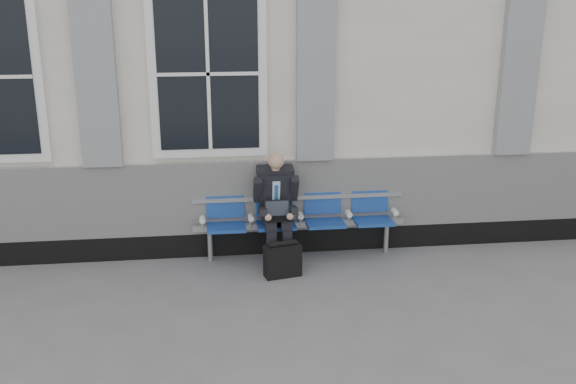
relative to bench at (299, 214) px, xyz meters
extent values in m
plane|color=slate|center=(-1.40, -1.32, -0.55)|extent=(70.00, 70.00, 0.00)
cube|color=white|center=(-1.40, 2.18, 1.55)|extent=(14.00, 4.00, 4.20)
cube|color=black|center=(-1.40, 0.15, -0.40)|extent=(14.00, 0.10, 0.30)
cube|color=silver|center=(-1.40, 0.14, 0.20)|extent=(14.00, 0.08, 0.90)
cube|color=gray|center=(-2.30, 0.12, 1.85)|extent=(0.45, 0.14, 2.40)
cube|color=gray|center=(0.20, 0.12, 1.85)|extent=(0.45, 0.14, 2.40)
cube|color=gray|center=(2.70, 0.12, 1.85)|extent=(0.45, 0.14, 2.40)
cube|color=white|center=(-1.05, 0.14, 1.70)|extent=(1.35, 0.10, 1.95)
cube|color=black|center=(-1.05, 0.09, 1.70)|extent=(1.15, 0.02, 1.75)
cube|color=#9EA0A3|center=(0.00, -0.02, -0.13)|extent=(2.60, 0.07, 0.07)
cube|color=#9EA0A3|center=(0.00, 0.10, 0.18)|extent=(2.60, 0.05, 0.05)
cylinder|color=#9EA0A3|center=(-1.10, -0.02, -0.36)|extent=(0.06, 0.06, 0.39)
cylinder|color=#9EA0A3|center=(1.10, -0.02, -0.36)|extent=(0.06, 0.06, 0.39)
cube|color=navy|center=(-0.90, -0.10, -0.10)|extent=(0.46, 0.42, 0.07)
cube|color=navy|center=(-0.90, 0.11, 0.16)|extent=(0.46, 0.10, 0.40)
cube|color=navy|center=(-0.30, -0.10, -0.10)|extent=(0.46, 0.42, 0.07)
cube|color=navy|center=(-0.30, 0.11, 0.16)|extent=(0.46, 0.10, 0.40)
cube|color=navy|center=(0.30, -0.10, -0.10)|extent=(0.46, 0.42, 0.07)
cube|color=navy|center=(0.30, 0.11, 0.16)|extent=(0.46, 0.10, 0.40)
cube|color=navy|center=(0.90, -0.10, -0.10)|extent=(0.46, 0.42, 0.07)
cube|color=navy|center=(0.90, 0.11, 0.16)|extent=(0.46, 0.10, 0.40)
cylinder|color=white|center=(-1.18, -0.07, 0.00)|extent=(0.07, 0.12, 0.07)
cylinder|color=white|center=(-0.60, -0.07, 0.00)|extent=(0.07, 0.12, 0.07)
cylinder|color=white|center=(0.00, -0.07, 0.00)|extent=(0.07, 0.12, 0.07)
cylinder|color=white|center=(0.60, -0.07, 0.00)|extent=(0.07, 0.12, 0.07)
cylinder|color=white|center=(1.18, -0.07, 0.00)|extent=(0.07, 0.12, 0.07)
cube|color=black|center=(-0.38, -0.44, -0.51)|extent=(0.10, 0.24, 0.08)
cube|color=black|center=(-0.20, -0.44, -0.51)|extent=(0.10, 0.24, 0.08)
cube|color=black|center=(-0.38, -0.39, -0.31)|extent=(0.11, 0.12, 0.47)
cube|color=black|center=(-0.20, -0.39, -0.31)|extent=(0.11, 0.12, 0.47)
cube|color=black|center=(-0.39, -0.19, -0.02)|extent=(0.14, 0.41, 0.13)
cube|color=black|center=(-0.21, -0.19, -0.02)|extent=(0.14, 0.41, 0.13)
cube|color=black|center=(-0.30, -0.01, 0.28)|extent=(0.39, 0.32, 0.58)
cube|color=#C2DBFF|center=(-0.30, -0.11, 0.30)|extent=(0.09, 0.09, 0.32)
cube|color=#225EA0|center=(-0.30, -0.12, 0.28)|extent=(0.04, 0.07, 0.27)
cube|color=black|center=(-0.30, -0.03, 0.55)|extent=(0.44, 0.22, 0.13)
cylinder|color=tan|center=(-0.30, -0.08, 0.62)|extent=(0.10, 0.10, 0.09)
sphere|color=tan|center=(-0.30, -0.13, 0.71)|extent=(0.19, 0.19, 0.19)
cube|color=black|center=(-0.52, -0.10, 0.35)|extent=(0.10, 0.26, 0.34)
cube|color=black|center=(-0.08, -0.09, 0.35)|extent=(0.10, 0.26, 0.34)
cube|color=black|center=(-0.48, -0.26, 0.14)|extent=(0.09, 0.28, 0.13)
cube|color=black|center=(-0.11, -0.26, 0.14)|extent=(0.09, 0.28, 0.13)
sphere|color=tan|center=(-0.42, -0.39, 0.10)|extent=(0.08, 0.08, 0.08)
sphere|color=tan|center=(-0.17, -0.38, 0.10)|extent=(0.08, 0.08, 0.08)
cube|color=black|center=(-0.29, -0.31, 0.05)|extent=(0.30, 0.22, 0.02)
cube|color=black|center=(-0.30, -0.21, 0.15)|extent=(0.30, 0.09, 0.19)
cube|color=black|center=(-0.30, -0.22, 0.15)|extent=(0.27, 0.07, 0.16)
cube|color=black|center=(-0.28, -0.59, -0.36)|extent=(0.45, 0.26, 0.38)
cylinder|color=black|center=(-0.28, -0.59, -0.15)|extent=(0.34, 0.14, 0.07)
camera|label=1|loc=(-1.05, -7.35, 2.53)|focal=40.00mm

